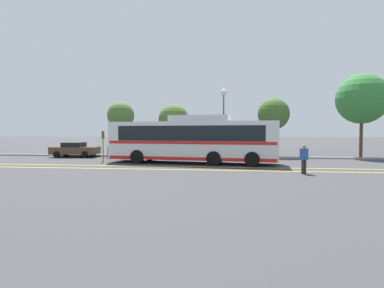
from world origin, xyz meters
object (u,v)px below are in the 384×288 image
Objects in this scene: parked_car_1 at (135,149)px; street_lamp at (224,105)px; transit_bus at (192,139)px; pedestrian_0 at (304,157)px; parked_car_2 at (192,150)px; tree_2 at (362,99)px; bus_stop_sign at (103,142)px; tree_0 at (274,114)px; tree_1 at (121,115)px; tree_3 at (174,119)px; parked_car_0 at (75,149)px.

parked_car_1 is 0.72× the size of street_lamp.
pedestrian_0 is (6.76, -4.74, -0.84)m from transit_bus.
parked_car_2 is 15.81m from tree_2.
bus_stop_sign is 15.43m from tree_0.
street_lamp is 1.14× the size of tree_0.
tree_1 is 1.04× the size of tree_3.
tree_2 reaches higher than bus_stop_sign.
pedestrian_0 is at bearing -55.37° from tree_3.
tree_1 is (-8.21, 5.30, 3.28)m from parked_car_2.
tree_3 reaches higher than pedestrian_0.
tree_0 is at bearing -69.71° from parked_car_2.
tree_0 is (12.41, 2.87, 3.14)m from parked_car_1.
parked_car_0 is 0.77× the size of tree_1.
street_lamp reaches higher than tree_0.
transit_bus is 3.68m from parked_car_2.
tree_2 reaches higher than parked_car_0.
bus_stop_sign reaches higher than parked_car_0.
tree_1 is (-1.74, 8.61, 2.52)m from bus_stop_sign.
parked_car_0 is (-11.22, 3.92, -1.05)m from transit_bus.
parked_car_0 is 10.30m from tree_3.
parked_car_1 is 0.85× the size of tree_3.
tree_2 is at bearing -9.90° from tree_3.
transit_bus reaches higher than parked_car_1.
tree_0 is (7.26, 3.31, 3.19)m from parked_car_2.
street_lamp is 11.30m from tree_1.
parked_car_2 is (10.76, -0.42, 0.05)m from parked_car_0.
tree_0 reaches higher than parked_car_1.
tree_0 is (4.61, 1.01, -0.84)m from street_lamp.
parked_car_1 is 4.04m from bus_stop_sign.
tree_0 is 7.71m from tree_2.
tree_3 is (-9.94, 2.78, -0.32)m from tree_0.
street_lamp is at bearing -35.41° from tree_3.
tree_1 is (-8.67, 8.81, 2.27)m from transit_bus.
tree_0 is at bearing -7.34° from tree_1.
street_lamp is at bearing 94.60° from parked_car_0.
tree_1 is at bearing 51.82° from transit_bus.
transit_bus is at bearing -84.38° from bus_stop_sign.
tree_3 is at bearing 8.07° from tree_1.
transit_bus is at bearing 67.36° from parked_car_0.
tree_2 is (7.60, -0.28, 1.27)m from tree_0.
tree_0 is 1.04× the size of tree_3.
parked_car_2 is 10.31m from tree_1.
transit_bus is 2.71× the size of parked_car_2.
parked_car_1 is 0.82× the size of tree_1.
tree_2 is at bearing -152.95° from pedestrian_0.
parked_car_2 is (5.15, -0.44, -0.05)m from parked_car_1.
parked_car_2 is at bearing 88.40° from parked_car_1.
parked_car_2 is at bearing -55.67° from bus_stop_sign.
bus_stop_sign is (-13.69, 4.94, 0.59)m from pedestrian_0.
tree_0 is 15.60m from tree_1.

